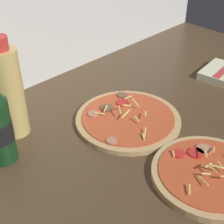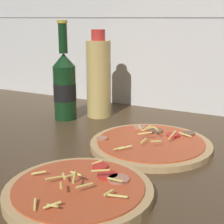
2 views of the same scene
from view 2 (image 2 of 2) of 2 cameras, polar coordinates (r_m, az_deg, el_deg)
counter_slab at (r=69.79cm, az=-4.52°, el=-8.96°), size 160.00×90.00×2.50cm
tile_backsplash at (r=104.95cm, az=8.69°, el=15.28°), size 160.00×1.13×60.00cm
pizza_near at (r=56.23cm, az=-5.48°, el=-12.91°), size 23.88×23.88×4.17cm
pizza_far at (r=75.87cm, az=6.46°, el=-5.30°), size 26.50×26.50×4.44cm
beer_bottle at (r=95.33cm, az=-7.88°, el=4.44°), size 6.24×6.24×26.84cm
oil_bottle at (r=96.77cm, az=-2.24°, el=5.74°), size 6.90×6.90×24.38cm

